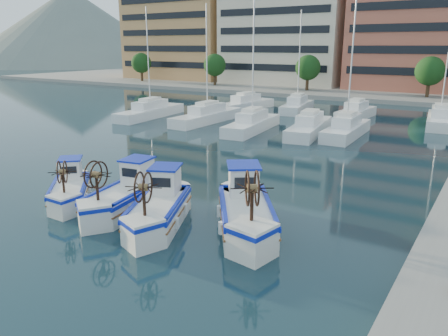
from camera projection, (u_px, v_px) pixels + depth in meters
ground at (145, 214)px, 20.36m from camera, size 300.00×300.00×0.00m
hill_west at (76, 64)px, 182.30m from camera, size 180.00×180.00×60.00m
yacht_marina at (302, 118)px, 44.35m from camera, size 38.07×22.70×11.50m
fishing_boat_a at (70, 188)px, 21.94m from camera, size 3.92×3.95×2.55m
fishing_boat_b at (126, 194)px, 20.66m from camera, size 2.70×4.83×2.93m
fishing_boat_c at (160, 206)px, 19.09m from camera, size 3.67×4.93×2.97m
fishing_boat_d at (246, 209)px, 18.50m from camera, size 4.59×5.27×3.24m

